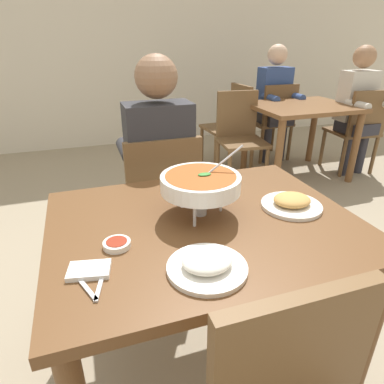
{
  "coord_description": "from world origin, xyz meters",
  "views": [
    {
      "loc": [
        -0.39,
        -1.02,
        1.38
      ],
      "look_at": [
        0.0,
        0.15,
        0.81
      ],
      "focal_mm": 31.3,
      "sensor_mm": 36.0,
      "label": 1
    }
  ],
  "objects_px": {
    "sauce_dish": "(117,244)",
    "chair_bg_right": "(240,132)",
    "curry_bowl": "(199,184)",
    "chair_bg_middle": "(274,118)",
    "dining_table_main": "(204,247)",
    "chair_diner_main": "(161,199)",
    "patron_bg_left": "(358,104)",
    "chair_bg_left": "(358,127)",
    "dining_table_far": "(301,118)",
    "patron_bg_middle": "(275,97)",
    "diner_main": "(158,159)",
    "chair_bg_corner": "(232,121)",
    "rice_plate": "(207,264)",
    "appetizer_plate": "(292,203)"
  },
  "relations": [
    {
      "from": "dining_table_main",
      "to": "dining_table_far",
      "type": "relative_size",
      "value": 1.13
    },
    {
      "from": "diner_main",
      "to": "chair_bg_right",
      "type": "distance_m",
      "value": 1.64
    },
    {
      "from": "rice_plate",
      "to": "patron_bg_left",
      "type": "distance_m",
      "value": 3.22
    },
    {
      "from": "chair_bg_middle",
      "to": "patron_bg_left",
      "type": "relative_size",
      "value": 0.69
    },
    {
      "from": "diner_main",
      "to": "chair_bg_corner",
      "type": "distance_m",
      "value": 2.1
    },
    {
      "from": "rice_plate",
      "to": "chair_bg_right",
      "type": "distance_m",
      "value": 2.54
    },
    {
      "from": "sauce_dish",
      "to": "chair_bg_right",
      "type": "distance_m",
      "value": 2.49
    },
    {
      "from": "rice_plate",
      "to": "dining_table_far",
      "type": "height_order",
      "value": "rice_plate"
    },
    {
      "from": "sauce_dish",
      "to": "chair_bg_right",
      "type": "height_order",
      "value": "chair_bg_right"
    },
    {
      "from": "diner_main",
      "to": "chair_bg_middle",
      "type": "bearing_deg",
      "value": 42.84
    },
    {
      "from": "appetizer_plate",
      "to": "patron_bg_middle",
      "type": "bearing_deg",
      "value": 59.97
    },
    {
      "from": "patron_bg_left",
      "to": "diner_main",
      "type": "bearing_deg",
      "value": -156.51
    },
    {
      "from": "curry_bowl",
      "to": "rice_plate",
      "type": "xyz_separation_m",
      "value": [
        -0.09,
        -0.33,
        -0.11
      ]
    },
    {
      "from": "dining_table_main",
      "to": "dining_table_far",
      "type": "height_order",
      "value": "same"
    },
    {
      "from": "dining_table_main",
      "to": "curry_bowl",
      "type": "height_order",
      "value": "curry_bowl"
    },
    {
      "from": "rice_plate",
      "to": "chair_bg_corner",
      "type": "height_order",
      "value": "chair_bg_corner"
    },
    {
      "from": "dining_table_main",
      "to": "chair_bg_middle",
      "type": "height_order",
      "value": "chair_bg_middle"
    },
    {
      "from": "diner_main",
      "to": "patron_bg_middle",
      "type": "xyz_separation_m",
      "value": [
        1.77,
        1.66,
        0.0
      ]
    },
    {
      "from": "chair_bg_right",
      "to": "appetizer_plate",
      "type": "bearing_deg",
      "value": -110.69
    },
    {
      "from": "chair_bg_left",
      "to": "chair_diner_main",
      "type": "bearing_deg",
      "value": -157.06
    },
    {
      "from": "appetizer_plate",
      "to": "chair_bg_middle",
      "type": "bearing_deg",
      "value": 59.77
    },
    {
      "from": "dining_table_main",
      "to": "chair_diner_main",
      "type": "xyz_separation_m",
      "value": [
        -0.0,
        0.72,
        -0.13
      ]
    },
    {
      "from": "dining_table_far",
      "to": "chair_bg_right",
      "type": "bearing_deg",
      "value": 172.76
    },
    {
      "from": "dining_table_main",
      "to": "chair_diner_main",
      "type": "bearing_deg",
      "value": 90.0
    },
    {
      "from": "chair_bg_left",
      "to": "patron_bg_middle",
      "type": "bearing_deg",
      "value": 132.39
    },
    {
      "from": "chair_bg_middle",
      "to": "patron_bg_left",
      "type": "xyz_separation_m",
      "value": [
        0.6,
        -0.61,
        0.24
      ]
    },
    {
      "from": "dining_table_main",
      "to": "chair_bg_right",
      "type": "relative_size",
      "value": 1.26
    },
    {
      "from": "chair_bg_left",
      "to": "patron_bg_left",
      "type": "relative_size",
      "value": 0.69
    },
    {
      "from": "diner_main",
      "to": "dining_table_far",
      "type": "relative_size",
      "value": 1.31
    },
    {
      "from": "dining_table_main",
      "to": "sauce_dish",
      "type": "xyz_separation_m",
      "value": [
        -0.33,
        -0.07,
        0.13
      ]
    },
    {
      "from": "dining_table_far",
      "to": "patron_bg_left",
      "type": "relative_size",
      "value": 0.76
    },
    {
      "from": "chair_diner_main",
      "to": "diner_main",
      "type": "height_order",
      "value": "diner_main"
    },
    {
      "from": "chair_diner_main",
      "to": "patron_bg_left",
      "type": "distance_m",
      "value": 2.62
    },
    {
      "from": "curry_bowl",
      "to": "dining_table_far",
      "type": "relative_size",
      "value": 0.33
    },
    {
      "from": "chair_bg_left",
      "to": "sauce_dish",
      "type": "bearing_deg",
      "value": -146.43
    },
    {
      "from": "chair_bg_left",
      "to": "chair_bg_middle",
      "type": "xyz_separation_m",
      "value": [
        -0.62,
        0.66,
        0.0
      ]
    },
    {
      "from": "sauce_dish",
      "to": "chair_bg_left",
      "type": "height_order",
      "value": "chair_bg_left"
    },
    {
      "from": "chair_bg_middle",
      "to": "patron_bg_left",
      "type": "bearing_deg",
      "value": -45.52
    },
    {
      "from": "chair_bg_left",
      "to": "chair_bg_right",
      "type": "bearing_deg",
      "value": 170.87
    },
    {
      "from": "curry_bowl",
      "to": "chair_bg_middle",
      "type": "height_order",
      "value": "curry_bowl"
    },
    {
      "from": "diner_main",
      "to": "dining_table_far",
      "type": "xyz_separation_m",
      "value": [
        1.75,
        1.11,
        -0.12
      ]
    },
    {
      "from": "patron_bg_middle",
      "to": "dining_table_far",
      "type": "bearing_deg",
      "value": -92.23
    },
    {
      "from": "chair_diner_main",
      "to": "patron_bg_middle",
      "type": "xyz_separation_m",
      "value": [
        1.77,
        1.7,
        0.24
      ]
    },
    {
      "from": "diner_main",
      "to": "chair_bg_middle",
      "type": "height_order",
      "value": "diner_main"
    },
    {
      "from": "appetizer_plate",
      "to": "chair_bg_left",
      "type": "relative_size",
      "value": 0.27
    },
    {
      "from": "curry_bowl",
      "to": "chair_bg_middle",
      "type": "relative_size",
      "value": 0.37
    },
    {
      "from": "chair_bg_corner",
      "to": "rice_plate",
      "type": "bearing_deg",
      "value": -116.3
    },
    {
      "from": "dining_table_far",
      "to": "chair_bg_corner",
      "type": "bearing_deg",
      "value": 131.79
    },
    {
      "from": "curry_bowl",
      "to": "chair_bg_right",
      "type": "height_order",
      "value": "curry_bowl"
    },
    {
      "from": "chair_diner_main",
      "to": "chair_bg_left",
      "type": "distance_m",
      "value": 2.6
    }
  ]
}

